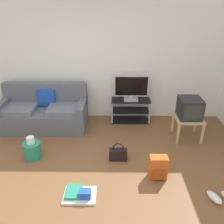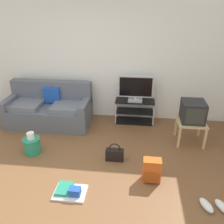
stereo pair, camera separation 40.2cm
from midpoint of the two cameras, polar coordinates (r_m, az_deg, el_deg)
ground_plane at (r=3.71m, az=-7.79°, el=-17.26°), size 9.00×9.80×0.02m
wall_back at (r=5.26m, az=-2.19°, el=12.89°), size 9.00×0.10×2.70m
couch at (r=5.28m, az=-12.86°, el=0.67°), size 1.80×0.82×0.90m
tv_stand at (r=5.28m, az=7.67°, el=0.15°), size 0.85×0.37×0.52m
flat_tv at (r=5.05m, az=8.02°, el=5.53°), size 0.75×0.22×0.56m
side_table at (r=4.74m, az=20.92°, el=-2.88°), size 0.52×0.52×0.45m
crt_tv at (r=4.64m, az=21.38°, el=0.08°), size 0.41×0.45×0.38m
backpack at (r=3.72m, az=12.78°, el=-13.72°), size 0.27×0.23×0.37m
handbag at (r=4.08m, az=3.52°, el=-10.28°), size 0.31×0.12×0.33m
cleaning_bucket at (r=4.39m, az=-16.34°, el=-7.62°), size 0.31×0.31×0.41m
sneakers_pair at (r=3.67m, az=26.67°, el=-19.79°), size 0.41×0.28×0.09m
floor_tray at (r=3.54m, az=-6.85°, el=-18.64°), size 0.45×0.34×0.14m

